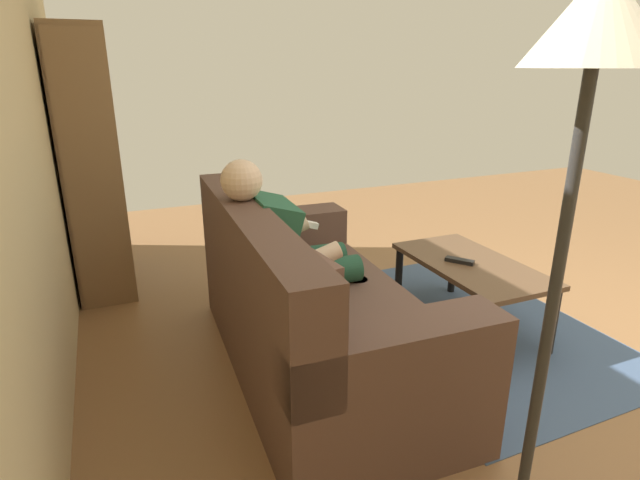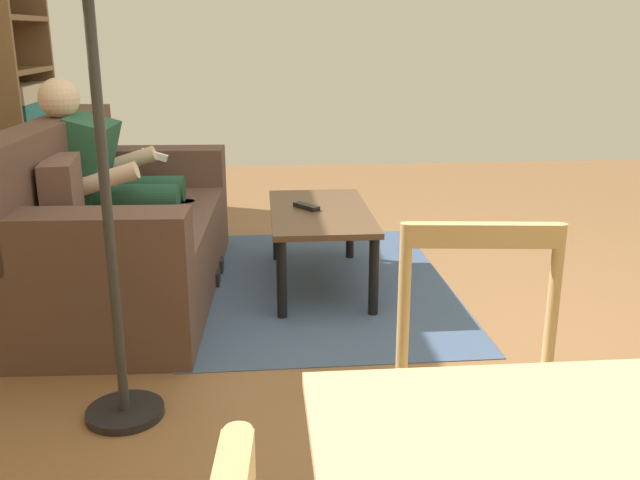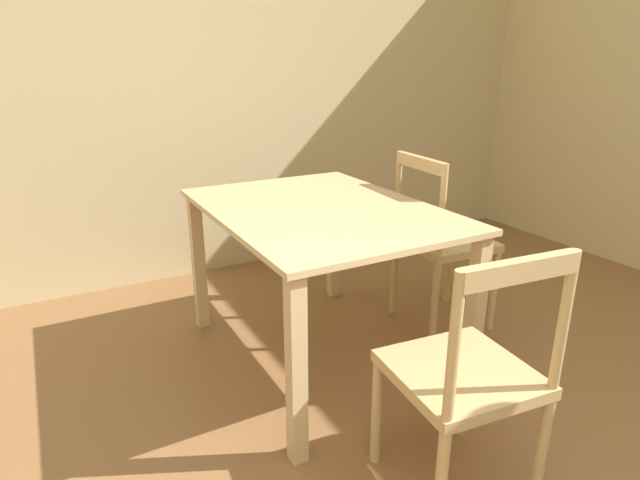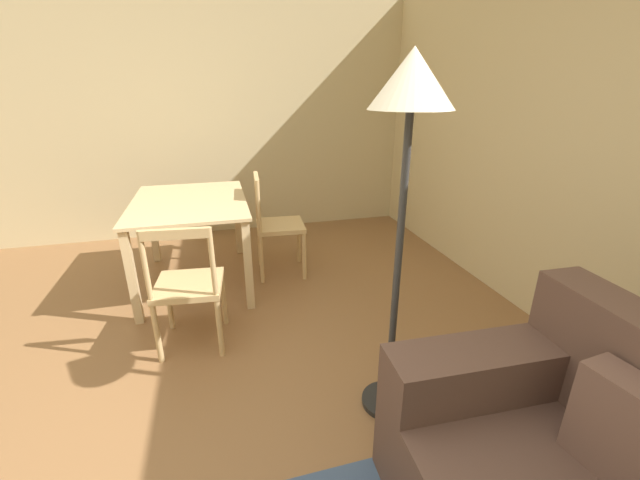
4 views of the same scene
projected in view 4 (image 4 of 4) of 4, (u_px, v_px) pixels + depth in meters
wall_side at (167, 120)px, 4.29m from camera, size 0.12×5.51×2.62m
dining_table at (191, 213)px, 3.33m from camera, size 1.26×0.92×0.76m
dining_chair_near_wall at (277, 226)px, 3.57m from camera, size 0.45×0.45×0.93m
dining_chair_facing_couch at (188, 286)px, 2.53m from camera, size 0.46×0.46×0.89m
floor_lamp at (409, 120)px, 1.64m from camera, size 0.36×0.36×1.79m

